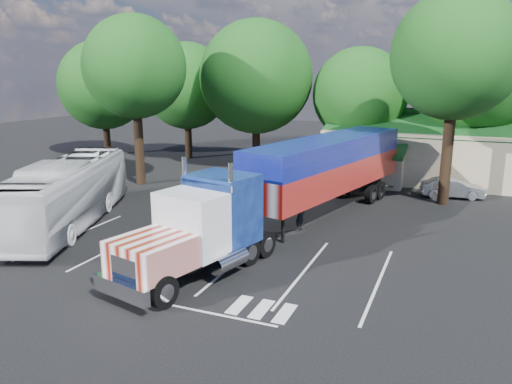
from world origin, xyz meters
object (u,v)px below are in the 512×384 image
at_px(woman, 300,215).
at_px(bicycle, 311,188).
at_px(tour_bus, 67,193).
at_px(semi_truck, 302,178).
at_px(silver_sedan, 452,188).

distance_m(woman, bicycle, 8.19).
relative_size(woman, tour_bus, 0.14).
height_order(semi_truck, bicycle, semi_truck).
bearing_deg(semi_truck, silver_sedan, 66.36).
xyz_separation_m(bicycle, silver_sedan, (9.24, 3.05, 0.17)).
bearing_deg(silver_sedan, woman, 135.21).
relative_size(bicycle, silver_sedan, 0.47).
relative_size(semi_truck, silver_sedan, 5.58).
xyz_separation_m(semi_truck, silver_sedan, (7.75, 10.10, -2.07)).
distance_m(woman, tour_bus, 13.16).
height_order(semi_truck, silver_sedan, semi_truck).
distance_m(tour_bus, silver_sedan, 25.04).
height_order(woman, silver_sedan, woman).
distance_m(bicycle, tour_bus, 16.15).
xyz_separation_m(woman, bicycle, (-1.74, 7.99, -0.39)).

